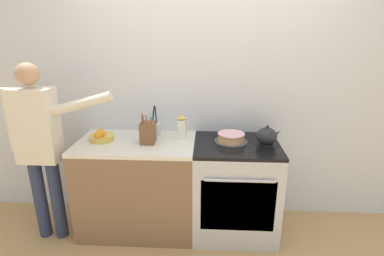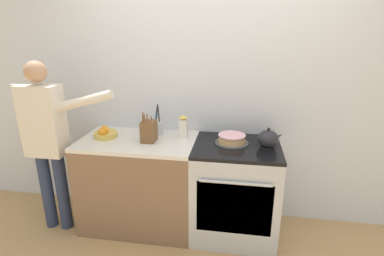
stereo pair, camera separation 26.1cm
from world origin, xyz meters
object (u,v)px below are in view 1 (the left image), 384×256
Objects in this scene: utensil_crock at (154,129)px; milk_carton at (182,127)px; knife_block at (148,133)px; tea_kettle at (267,136)px; fruit_bowl at (101,136)px; person_baker at (39,140)px; layer_cake at (231,138)px; stove_range at (234,188)px.

utensil_crock is 0.28m from milk_carton.
tea_kettle is at bearing 0.92° from knife_block.
utensil_crock is at bearing 20.09° from fruit_bowl.
person_baker is at bearing -169.00° from knife_block.
layer_cake is 1.06× the size of knife_block.
utensil_crock reaches higher than fruit_bowl.
milk_carton is (0.27, -0.06, 0.04)m from utensil_crock.
tea_kettle is 1.02× the size of fruit_bowl.
utensil_crock is at bearing 169.38° from layer_cake.
person_baker reaches higher than milk_carton.
tea_kettle is 0.73× the size of utensil_crock.
layer_cake is 1.18m from fruit_bowl.
stove_range is 2.94× the size of utensil_crock.
knife_block reaches higher than tea_kettle.
person_baker reaches higher than stove_range.
knife_block is at bearing -95.44° from utensil_crock.
person_baker is (-1.69, -0.19, 0.52)m from stove_range.
fruit_bowl is at bearing 175.93° from knife_block.
fruit_bowl is at bearing 17.58° from person_baker.
fruit_bowl reaches higher than stove_range.
stove_range is 0.55× the size of person_baker.
knife_block is (-0.75, -0.06, 0.06)m from layer_cake.
milk_carton is (0.29, 0.14, 0.01)m from knife_block.
fruit_bowl is at bearing -159.91° from utensil_crock.
milk_carton is at bearing 166.30° from stove_range.
utensil_crock is at bearing 15.61° from person_baker.
milk_carton is (-0.76, 0.12, 0.03)m from tea_kettle.
person_baker is at bearing -157.87° from utensil_crock.
tea_kettle reaches higher than fruit_bowl.
person_baker is at bearing -173.53° from stove_range.
layer_cake is at bearing 4.78° from knife_block.
tea_kettle is at bearing -9.15° from milk_carton.
person_baker is at bearing -174.40° from tea_kettle.
layer_cake is 1.36× the size of fruit_bowl.
utensil_crock is (-0.73, 0.14, 0.03)m from layer_cake.
fruit_bowl is (-0.46, -0.17, -0.02)m from utensil_crock.
utensil_crock is 0.99m from person_baker.
utensil_crock reaches higher than milk_carton.
tea_kettle is 0.14× the size of person_baker.
layer_cake is at bearing -10.62° from utensil_crock.
knife_block is at bearing -179.08° from tea_kettle.
layer_cake is 1.34× the size of tea_kettle.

